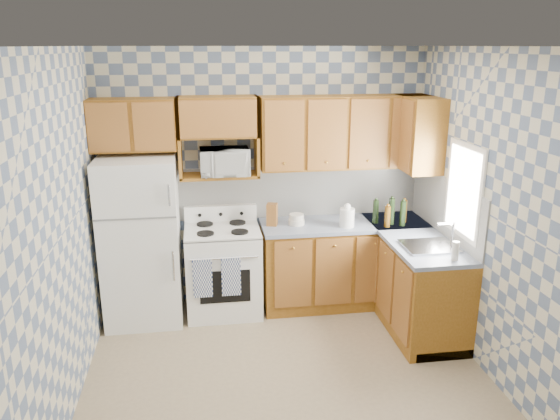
# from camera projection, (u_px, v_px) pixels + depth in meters

# --- Properties ---
(floor) EXTENTS (3.40, 3.40, 0.00)m
(floor) POSITION_uv_depth(u_px,v_px,m) (287.00, 375.00, 4.68)
(floor) COLOR #836F56
(floor) RESTS_ON ground
(back_wall) EXTENTS (3.40, 0.02, 2.70)m
(back_wall) POSITION_uv_depth(u_px,v_px,m) (264.00, 178.00, 5.80)
(back_wall) COLOR slate
(back_wall) RESTS_ON ground
(right_wall) EXTENTS (0.02, 3.20, 2.70)m
(right_wall) POSITION_uv_depth(u_px,v_px,m) (490.00, 216.00, 4.52)
(right_wall) COLOR slate
(right_wall) RESTS_ON ground
(backsplash_back) EXTENTS (2.60, 0.02, 0.56)m
(backsplash_back) POSITION_uv_depth(u_px,v_px,m) (301.00, 191.00, 5.89)
(backsplash_back) COLOR silver
(backsplash_back) RESTS_ON back_wall
(backsplash_right) EXTENTS (0.02, 1.60, 0.56)m
(backsplash_right) POSITION_uv_depth(u_px,v_px,m) (445.00, 206.00, 5.32)
(backsplash_right) COLOR silver
(backsplash_right) RESTS_ON right_wall
(refrigerator) EXTENTS (0.75, 0.70, 1.68)m
(refrigerator) POSITION_uv_depth(u_px,v_px,m) (141.00, 241.00, 5.44)
(refrigerator) COLOR white
(refrigerator) RESTS_ON floor
(stove_body) EXTENTS (0.76, 0.65, 0.90)m
(stove_body) POSITION_uv_depth(u_px,v_px,m) (223.00, 271.00, 5.69)
(stove_body) COLOR white
(stove_body) RESTS_ON floor
(cooktop) EXTENTS (0.76, 0.65, 0.02)m
(cooktop) POSITION_uv_depth(u_px,v_px,m) (222.00, 230.00, 5.55)
(cooktop) COLOR silver
(cooktop) RESTS_ON stove_body
(backguard) EXTENTS (0.76, 0.08, 0.17)m
(backguard) POSITION_uv_depth(u_px,v_px,m) (221.00, 213.00, 5.79)
(backguard) COLOR white
(backguard) RESTS_ON cooktop
(dish_towel_left) EXTENTS (0.19, 0.02, 0.40)m
(dish_towel_left) POSITION_uv_depth(u_px,v_px,m) (203.00, 278.00, 5.30)
(dish_towel_left) COLOR navy
(dish_towel_left) RESTS_ON stove_body
(dish_towel_right) EXTENTS (0.19, 0.02, 0.40)m
(dish_towel_right) POSITION_uv_depth(u_px,v_px,m) (231.00, 277.00, 5.34)
(dish_towel_right) COLOR navy
(dish_towel_right) RESTS_ON stove_body
(base_cabinets_back) EXTENTS (1.75, 0.60, 0.88)m
(base_cabinets_back) POSITION_uv_depth(u_px,v_px,m) (343.00, 264.00, 5.89)
(base_cabinets_back) COLOR brown
(base_cabinets_back) RESTS_ON floor
(base_cabinets_right) EXTENTS (0.60, 1.60, 0.88)m
(base_cabinets_right) POSITION_uv_depth(u_px,v_px,m) (411.00, 280.00, 5.50)
(base_cabinets_right) COLOR brown
(base_cabinets_right) RESTS_ON floor
(countertop_back) EXTENTS (1.77, 0.63, 0.04)m
(countertop_back) POSITION_uv_depth(u_px,v_px,m) (345.00, 224.00, 5.76)
(countertop_back) COLOR slate
(countertop_back) RESTS_ON base_cabinets_back
(countertop_right) EXTENTS (0.63, 1.60, 0.04)m
(countertop_right) POSITION_uv_depth(u_px,v_px,m) (414.00, 237.00, 5.37)
(countertop_right) COLOR slate
(countertop_right) RESTS_ON base_cabinets_right
(upper_cabinets_back) EXTENTS (1.75, 0.33, 0.74)m
(upper_cabinets_back) POSITION_uv_depth(u_px,v_px,m) (345.00, 132.00, 5.61)
(upper_cabinets_back) COLOR brown
(upper_cabinets_back) RESTS_ON back_wall
(upper_cabinets_fridge) EXTENTS (0.82, 0.33, 0.50)m
(upper_cabinets_fridge) POSITION_uv_depth(u_px,v_px,m) (133.00, 125.00, 5.28)
(upper_cabinets_fridge) COLOR brown
(upper_cabinets_fridge) RESTS_ON back_wall
(upper_cabinets_right) EXTENTS (0.33, 0.70, 0.74)m
(upper_cabinets_right) POSITION_uv_depth(u_px,v_px,m) (417.00, 133.00, 5.54)
(upper_cabinets_right) COLOR brown
(upper_cabinets_right) RESTS_ON right_wall
(microwave_shelf) EXTENTS (0.80, 0.33, 0.03)m
(microwave_shelf) POSITION_uv_depth(u_px,v_px,m) (220.00, 176.00, 5.55)
(microwave_shelf) COLOR brown
(microwave_shelf) RESTS_ON back_wall
(microwave) EXTENTS (0.49, 0.34, 0.27)m
(microwave) POSITION_uv_depth(u_px,v_px,m) (225.00, 162.00, 5.48)
(microwave) COLOR white
(microwave) RESTS_ON microwave_shelf
(sink) EXTENTS (0.48, 0.40, 0.03)m
(sink) POSITION_uv_depth(u_px,v_px,m) (429.00, 247.00, 5.03)
(sink) COLOR #B7B7BC
(sink) RESTS_ON countertop_right
(window) EXTENTS (0.02, 0.66, 0.86)m
(window) POSITION_uv_depth(u_px,v_px,m) (464.00, 191.00, 4.92)
(window) COLOR silver
(window) RESTS_ON right_wall
(bottle_0) EXTENTS (0.06, 0.06, 0.28)m
(bottle_0) POSITION_uv_depth(u_px,v_px,m) (391.00, 211.00, 5.65)
(bottle_0) COLOR black
(bottle_0) RESTS_ON countertop_back
(bottle_1) EXTENTS (0.06, 0.06, 0.26)m
(bottle_1) POSITION_uv_depth(u_px,v_px,m) (403.00, 214.00, 5.61)
(bottle_1) COLOR black
(bottle_1) RESTS_ON countertop_back
(bottle_2) EXTENTS (0.06, 0.06, 0.24)m
(bottle_2) POSITION_uv_depth(u_px,v_px,m) (404.00, 211.00, 5.71)
(bottle_2) COLOR #56350C
(bottle_2) RESTS_ON countertop_back
(bottle_3) EXTENTS (0.06, 0.06, 0.22)m
(bottle_3) POSITION_uv_depth(u_px,v_px,m) (387.00, 217.00, 5.57)
(bottle_3) COLOR #56350C
(bottle_3) RESTS_ON countertop_back
(bottle_4) EXTENTS (0.06, 0.06, 0.25)m
(bottle_4) POSITION_uv_depth(u_px,v_px,m) (376.00, 212.00, 5.68)
(bottle_4) COLOR black
(bottle_4) RESTS_ON countertop_back
(knife_block) EXTENTS (0.13, 0.13, 0.23)m
(knife_block) POSITION_uv_depth(u_px,v_px,m) (272.00, 214.00, 5.62)
(knife_block) COLOR brown
(knife_block) RESTS_ON countertop_back
(electric_kettle) EXTENTS (0.15, 0.15, 0.19)m
(electric_kettle) POSITION_uv_depth(u_px,v_px,m) (347.00, 218.00, 5.58)
(electric_kettle) COLOR white
(electric_kettle) RESTS_ON countertop_back
(food_containers) EXTENTS (0.17, 0.17, 0.11)m
(food_containers) POSITION_uv_depth(u_px,v_px,m) (297.00, 219.00, 5.66)
(food_containers) COLOR beige
(food_containers) RESTS_ON countertop_back
(soap_bottle) EXTENTS (0.06, 0.06, 0.17)m
(soap_bottle) POSITION_uv_depth(u_px,v_px,m) (455.00, 251.00, 4.71)
(soap_bottle) COLOR beige
(soap_bottle) RESTS_ON countertop_right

